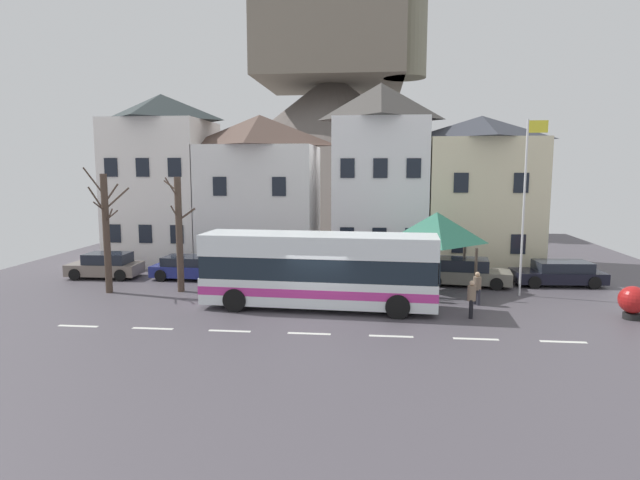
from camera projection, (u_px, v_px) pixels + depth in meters
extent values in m
cube|color=#4E4950|center=(317.00, 316.00, 22.06)|extent=(40.00, 60.00, 0.06)
cube|color=silver|center=(78.00, 326.00, 20.55)|extent=(1.60, 0.20, 0.01)
cube|color=silver|center=(153.00, 328.00, 20.24)|extent=(1.60, 0.20, 0.01)
cube|color=silver|center=(230.00, 331.00, 19.92)|extent=(1.60, 0.20, 0.01)
cube|color=silver|center=(309.00, 333.00, 19.61)|extent=(1.60, 0.20, 0.01)
cube|color=silver|center=(391.00, 336.00, 19.30)|extent=(1.60, 0.20, 0.01)
cube|color=silver|center=(476.00, 339.00, 18.99)|extent=(1.60, 0.20, 0.01)
cube|color=silver|center=(563.00, 342.00, 18.68)|extent=(1.60, 0.20, 0.01)
cube|color=white|center=(164.00, 192.00, 34.53)|extent=(5.84, 6.16, 9.06)
pyramid|color=#2E3637|center=(161.00, 107.00, 33.82)|extent=(5.84, 6.16, 1.67)
cube|color=black|center=(114.00, 233.00, 31.99)|extent=(0.80, 0.06, 1.10)
cube|color=black|center=(145.00, 234.00, 31.78)|extent=(0.80, 0.06, 1.10)
cube|color=black|center=(177.00, 234.00, 31.58)|extent=(0.80, 0.06, 1.10)
cube|color=black|center=(111.00, 167.00, 31.46)|extent=(0.80, 0.06, 1.10)
cube|color=black|center=(142.00, 167.00, 31.26)|extent=(0.80, 0.06, 1.10)
cube|color=black|center=(174.00, 167.00, 31.06)|extent=(0.80, 0.06, 1.10)
cube|color=white|center=(261.00, 205.00, 33.90)|extent=(6.99, 5.99, 7.44)
pyramid|color=brown|center=(260.00, 130.00, 33.27)|extent=(6.99, 5.99, 1.92)
cube|color=black|center=(221.00, 241.00, 31.35)|extent=(0.80, 0.06, 1.10)
cube|color=black|center=(280.00, 242.00, 30.99)|extent=(0.80, 0.06, 1.10)
cube|color=black|center=(220.00, 186.00, 30.92)|extent=(0.80, 0.06, 1.10)
cube|color=black|center=(279.00, 187.00, 30.56)|extent=(0.80, 0.06, 1.10)
cube|color=white|center=(380.00, 193.00, 33.16)|extent=(5.54, 6.28, 8.99)
pyramid|color=#423F3C|center=(381.00, 101.00, 32.41)|extent=(5.54, 6.28, 2.21)
cube|color=black|center=(347.00, 237.00, 30.53)|extent=(0.80, 0.06, 1.10)
cube|color=black|center=(379.00, 237.00, 30.34)|extent=(0.80, 0.06, 1.10)
cube|color=black|center=(412.00, 238.00, 30.15)|extent=(0.80, 0.06, 1.10)
cube|color=black|center=(348.00, 168.00, 30.01)|extent=(0.80, 0.06, 1.10)
cube|color=black|center=(380.00, 168.00, 29.82)|extent=(0.80, 0.06, 1.10)
cube|color=black|center=(414.00, 168.00, 29.63)|extent=(0.80, 0.06, 1.10)
cube|color=beige|center=(479.00, 204.00, 32.71)|extent=(6.45, 6.50, 7.80)
pyramid|color=#33363E|center=(482.00, 127.00, 32.10)|extent=(6.45, 6.50, 1.38)
cube|color=black|center=(459.00, 243.00, 29.92)|extent=(0.80, 0.06, 1.10)
cube|color=black|center=(518.00, 244.00, 29.58)|extent=(0.80, 0.06, 1.10)
cube|color=black|center=(461.00, 183.00, 29.47)|extent=(0.80, 0.06, 1.10)
cube|color=black|center=(521.00, 183.00, 29.13)|extent=(0.80, 0.06, 1.10)
cone|color=#5E5651|center=(332.00, 150.00, 56.10)|extent=(40.84, 40.84, 15.88)
cube|color=slate|center=(333.00, 49.00, 54.72)|extent=(14.45, 14.45, 7.34)
cylinder|color=#74705C|center=(406.00, 30.00, 50.32)|extent=(4.06, 4.06, 8.77)
cube|color=white|center=(319.00, 289.00, 23.13)|extent=(10.18, 2.96, 1.14)
cube|color=#BF338C|center=(319.00, 288.00, 23.13)|extent=(10.21, 2.98, 0.36)
cube|color=#19232D|center=(319.00, 266.00, 22.99)|extent=(10.08, 2.92, 0.96)
cube|color=white|center=(319.00, 244.00, 22.87)|extent=(10.18, 2.96, 0.90)
cube|color=#19232D|center=(438.00, 269.00, 22.21)|extent=(0.17, 2.04, 0.92)
cylinder|color=black|center=(398.00, 293.00, 23.78)|extent=(1.01, 0.33, 1.00)
cylinder|color=black|center=(398.00, 307.00, 21.50)|extent=(1.01, 0.33, 1.00)
cylinder|color=black|center=(250.00, 288.00, 24.85)|extent=(1.01, 0.33, 1.00)
cylinder|color=black|center=(235.00, 300.00, 22.57)|extent=(1.01, 0.33, 1.00)
cylinder|color=#473D33|center=(401.00, 260.00, 28.26)|extent=(0.14, 0.14, 2.40)
cylinder|color=#473D33|center=(464.00, 261.00, 27.92)|extent=(0.14, 0.14, 2.40)
cylinder|color=#473D33|center=(404.00, 272.00, 25.01)|extent=(0.14, 0.14, 2.40)
cylinder|color=#473D33|center=(476.00, 274.00, 24.67)|extent=(0.14, 0.14, 2.40)
pyramid|color=#286C54|center=(437.00, 227.00, 26.20)|extent=(3.60, 3.60, 1.52)
cube|color=black|center=(557.00, 276.00, 27.77)|extent=(4.62, 2.18, 0.57)
cube|color=#1E232D|center=(562.00, 266.00, 27.69)|extent=(2.81, 1.83, 0.51)
cylinder|color=black|center=(535.00, 282.00, 26.95)|extent=(0.65, 0.24, 0.64)
cylinder|color=black|center=(522.00, 275.00, 28.74)|extent=(0.65, 0.24, 0.64)
cylinder|color=black|center=(594.00, 283.00, 26.84)|extent=(0.65, 0.24, 0.64)
cylinder|color=black|center=(579.00, 276.00, 28.63)|extent=(0.65, 0.24, 0.64)
cube|color=slate|center=(105.00, 269.00, 29.67)|extent=(3.92, 1.94, 0.63)
cube|color=#1E232D|center=(108.00, 258.00, 29.58)|extent=(2.37, 1.67, 0.57)
cylinder|color=black|center=(75.00, 275.00, 28.93)|extent=(0.65, 0.22, 0.64)
cylinder|color=black|center=(91.00, 269.00, 30.65)|extent=(0.65, 0.22, 0.64)
cylinder|color=black|center=(120.00, 275.00, 28.74)|extent=(0.65, 0.22, 0.64)
cylinder|color=black|center=(134.00, 269.00, 30.46)|extent=(0.65, 0.22, 0.64)
cube|color=navy|center=(191.00, 270.00, 29.33)|extent=(4.19, 2.04, 0.60)
cube|color=#1E232D|center=(187.00, 261.00, 29.29)|extent=(2.53, 1.75, 0.47)
cylinder|color=black|center=(220.00, 271.00, 30.05)|extent=(0.65, 0.22, 0.64)
cylinder|color=black|center=(209.00, 277.00, 28.28)|extent=(0.65, 0.22, 0.64)
cylinder|color=black|center=(175.00, 269.00, 30.43)|extent=(0.65, 0.22, 0.64)
cylinder|color=black|center=(161.00, 275.00, 28.66)|extent=(0.65, 0.22, 0.64)
cube|color=slate|center=(465.00, 276.00, 27.71)|extent=(4.74, 2.40, 0.63)
cube|color=#1E232D|center=(461.00, 264.00, 27.68)|extent=(2.91, 1.94, 0.60)
cylinder|color=black|center=(494.00, 277.00, 28.21)|extent=(0.66, 0.28, 0.64)
cylinder|color=black|center=(496.00, 284.00, 26.55)|extent=(0.66, 0.28, 0.64)
cylinder|color=black|center=(436.00, 275.00, 28.92)|extent=(0.66, 0.28, 0.64)
cylinder|color=black|center=(435.00, 281.00, 27.26)|extent=(0.66, 0.28, 0.64)
cylinder|color=black|center=(422.00, 293.00, 24.29)|extent=(0.17, 0.17, 0.82)
cylinder|color=black|center=(421.00, 292.00, 24.50)|extent=(0.17, 0.17, 0.82)
cylinder|color=gray|center=(422.00, 277.00, 24.30)|extent=(0.34, 0.34, 0.69)
sphere|color=#D1AD89|center=(422.00, 267.00, 24.24)|extent=(0.22, 0.22, 0.22)
cylinder|color=black|center=(429.00, 289.00, 25.20)|extent=(0.18, 0.18, 0.74)
cylinder|color=black|center=(429.00, 290.00, 24.99)|extent=(0.18, 0.18, 0.74)
cylinder|color=gray|center=(429.00, 276.00, 25.01)|extent=(0.33, 0.33, 0.64)
sphere|color=#9E7A60|center=(430.00, 267.00, 24.95)|extent=(0.23, 0.23, 0.23)
cylinder|color=black|center=(471.00, 308.00, 21.72)|extent=(0.16, 0.16, 0.78)
cylinder|color=black|center=(471.00, 309.00, 21.53)|extent=(0.16, 0.16, 0.78)
cylinder|color=#7F6B56|center=(472.00, 293.00, 21.54)|extent=(0.34, 0.34, 0.62)
sphere|color=#D1AD89|center=(472.00, 283.00, 21.48)|extent=(0.21, 0.21, 0.21)
cylinder|color=#2D2D38|center=(478.00, 297.00, 23.64)|extent=(0.16, 0.16, 0.74)
cylinder|color=#2D2D38|center=(475.00, 296.00, 23.83)|extent=(0.16, 0.16, 0.74)
cylinder|color=#7F6B56|center=(477.00, 283.00, 23.65)|extent=(0.36, 0.36, 0.58)
sphere|color=tan|center=(477.00, 274.00, 23.60)|extent=(0.22, 0.22, 0.22)
cube|color=#33473D|center=(470.00, 276.00, 27.89)|extent=(1.78, 0.45, 0.08)
cube|color=#33473D|center=(469.00, 271.00, 28.09)|extent=(1.78, 0.06, 0.40)
cube|color=#2D2D33|center=(454.00, 280.00, 28.01)|extent=(0.08, 0.36, 0.45)
cube|color=#2D2D33|center=(486.00, 280.00, 27.84)|extent=(0.08, 0.36, 0.45)
cylinder|color=silver|center=(524.00, 209.00, 24.96)|extent=(0.10, 0.10, 8.30)
cube|color=yellow|center=(538.00, 126.00, 24.41)|extent=(0.90, 0.03, 0.56)
cylinder|color=black|center=(632.00, 316.00, 21.49)|extent=(0.66, 0.66, 0.25)
sphere|color=#B21919|center=(633.00, 300.00, 21.40)|extent=(1.10, 1.10, 1.10)
cylinder|color=#47382D|center=(106.00, 234.00, 25.76)|extent=(0.33, 0.33, 5.79)
cylinder|color=#47382D|center=(109.00, 217.00, 25.49)|extent=(0.58, 0.36, 0.87)
cylinder|color=#47382D|center=(94.00, 182.00, 25.20)|extent=(0.79, 0.62, 1.36)
cylinder|color=#47382D|center=(112.00, 216.00, 25.33)|extent=(0.95, 0.60, 0.59)
cylinder|color=#47382D|center=(99.00, 207.00, 25.12)|extent=(0.12, 0.96, 0.55)
cylinder|color=#47382D|center=(111.00, 194.00, 25.64)|extent=(0.64, 0.45, 0.96)
cylinder|color=#47382D|center=(97.00, 200.00, 25.60)|extent=(0.89, 0.14, 1.28)
cylinder|color=#47382D|center=(117.00, 198.00, 25.82)|extent=(1.01, 0.79, 1.08)
cylinder|color=#47382D|center=(179.00, 235.00, 25.99)|extent=(0.33, 0.33, 5.64)
cylinder|color=#47382D|center=(187.00, 214.00, 25.75)|extent=(0.93, 0.24, 0.66)
cylinder|color=#47382D|center=(172.00, 188.00, 25.28)|extent=(0.32, 0.92, 1.05)
cylinder|color=#47382D|center=(171.00, 186.00, 25.91)|extent=(0.88, 0.47, 0.57)
cylinder|color=#47382D|center=(175.00, 213.00, 25.65)|extent=(0.30, 0.50, 0.73)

